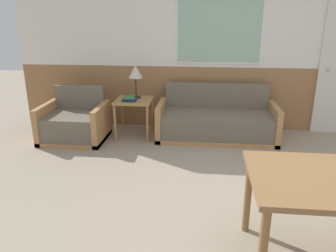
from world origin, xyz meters
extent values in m
plane|color=gray|center=(0.00, 0.00, 0.00)|extent=(16.00, 16.00, 0.00)
cube|color=#996B42|center=(0.00, 2.63, 0.50)|extent=(7.20, 0.06, 1.00)
cube|color=white|center=(0.00, 2.63, 1.85)|extent=(7.20, 0.06, 1.70)
cube|color=white|center=(-0.37, 2.59, 1.70)|extent=(1.34, 0.01, 1.28)
cube|color=#99BCA8|center=(-0.37, 2.58, 1.70)|extent=(1.26, 0.02, 1.20)
cube|color=#B27F4C|center=(-0.37, 2.11, 0.03)|extent=(1.76, 0.78, 0.06)
cube|color=#6B6051|center=(-0.37, 2.09, 0.23)|extent=(1.60, 0.70, 0.33)
cube|color=#6B6051|center=(-0.37, 2.45, 0.58)|extent=(1.60, 0.10, 0.39)
cube|color=#B27F4C|center=(-1.21, 2.11, 0.27)|extent=(0.08, 0.78, 0.53)
cube|color=#B27F4C|center=(0.47, 2.11, 0.27)|extent=(0.08, 0.78, 0.53)
cube|color=#B27F4C|center=(-2.47, 1.81, 0.03)|extent=(0.92, 0.75, 0.06)
cube|color=#6B6051|center=(-2.47, 1.79, 0.23)|extent=(0.76, 0.67, 0.34)
cube|color=#6B6051|center=(-2.47, 2.13, 0.58)|extent=(0.76, 0.10, 0.36)
cube|color=#B27F4C|center=(-2.89, 1.81, 0.27)|extent=(0.08, 0.75, 0.54)
cube|color=#B27F4C|center=(-2.05, 1.81, 0.27)|extent=(0.08, 0.75, 0.54)
cube|color=#B27F4C|center=(-1.62, 2.11, 0.55)|extent=(0.55, 0.55, 0.03)
cylinder|color=#B27F4C|center=(-1.87, 1.86, 0.27)|extent=(0.04, 0.04, 0.54)
cylinder|color=#B27F4C|center=(-1.38, 1.86, 0.27)|extent=(0.04, 0.04, 0.54)
cylinder|color=#B27F4C|center=(-1.87, 2.35, 0.27)|extent=(0.04, 0.04, 0.54)
cylinder|color=#B27F4C|center=(-1.38, 2.35, 0.27)|extent=(0.04, 0.04, 0.54)
cylinder|color=#262628|center=(-1.60, 2.20, 0.58)|extent=(0.15, 0.15, 0.02)
cylinder|color=#262628|center=(-1.60, 2.20, 0.74)|extent=(0.02, 0.02, 0.29)
cone|color=beige|center=(-1.60, 2.20, 0.98)|extent=(0.21, 0.21, 0.19)
cube|color=black|center=(-1.67, 2.00, 0.58)|extent=(0.21, 0.11, 0.02)
cube|color=#234799|center=(-1.67, 2.01, 0.60)|extent=(0.19, 0.13, 0.03)
cube|color=#2D7F3D|center=(-1.66, 2.00, 0.63)|extent=(0.17, 0.18, 0.03)
cylinder|color=olive|center=(-0.19, -0.16, 0.34)|extent=(0.06, 0.06, 0.68)
sphere|color=silver|center=(1.29, 2.54, 1.00)|extent=(0.06, 0.06, 0.06)
camera|label=1|loc=(-0.61, -2.63, 1.77)|focal=35.00mm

